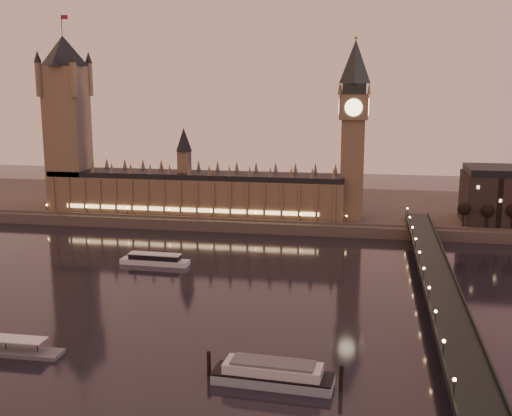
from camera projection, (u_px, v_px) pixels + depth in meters
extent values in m
plane|color=black|center=(211.00, 290.00, 267.79)|extent=(700.00, 700.00, 0.00)
cube|color=#423D35|center=(316.00, 208.00, 421.31)|extent=(560.00, 130.00, 6.00)
cube|color=brown|center=(195.00, 196.00, 388.07)|extent=(180.00, 26.00, 22.00)
cube|color=black|center=(194.00, 175.00, 385.58)|extent=(180.00, 22.00, 3.20)
cube|color=#FFCC7F|center=(189.00, 210.00, 376.23)|extent=(153.00, 0.25, 2.20)
cube|color=brown|center=(68.00, 139.00, 395.26)|extent=(22.00, 22.00, 88.00)
cone|color=black|center=(63.00, 51.00, 384.80)|extent=(31.68, 31.68, 18.00)
cylinder|color=black|center=(62.00, 25.00, 381.83)|extent=(0.44, 0.44, 12.00)
cube|color=maroon|center=(65.00, 17.00, 380.57)|extent=(4.00, 0.15, 2.50)
cube|color=brown|center=(352.00, 170.00, 368.41)|extent=(13.00, 13.00, 58.00)
cube|color=brown|center=(354.00, 107.00, 361.30)|extent=(16.00, 16.00, 14.00)
cylinder|color=#FFEAA5|center=(354.00, 107.00, 353.40)|extent=(9.60, 0.35, 9.60)
cylinder|color=#FFEAA5|center=(339.00, 107.00, 362.70)|extent=(0.35, 9.60, 9.60)
cube|color=black|center=(355.00, 89.00, 359.32)|extent=(13.00, 13.00, 6.00)
cone|color=black|center=(355.00, 61.00, 356.36)|extent=(17.68, 17.68, 24.00)
sphere|color=gold|center=(356.00, 37.00, 353.79)|extent=(2.00, 2.00, 2.00)
cube|color=black|center=(439.00, 283.00, 250.44)|extent=(13.00, 260.00, 2.00)
cube|color=black|center=(423.00, 279.00, 251.22)|extent=(0.60, 260.00, 1.00)
cube|color=black|center=(456.00, 281.00, 249.06)|extent=(0.60, 260.00, 1.00)
cylinder|color=black|center=(461.00, 220.00, 351.33)|extent=(0.70, 0.70, 9.34)
sphere|color=black|center=(461.00, 211.00, 350.37)|extent=(6.23, 6.23, 6.23)
cylinder|color=black|center=(487.00, 221.00, 348.94)|extent=(0.70, 0.70, 9.34)
sphere|color=black|center=(488.00, 212.00, 347.97)|extent=(6.23, 6.23, 6.23)
cube|color=silver|center=(155.00, 262.00, 304.20)|extent=(33.22, 8.26, 2.42)
cube|color=black|center=(155.00, 257.00, 303.73)|extent=(24.60, 6.68, 2.42)
cube|color=silver|center=(155.00, 254.00, 303.44)|extent=(25.27, 6.99, 0.44)
cube|color=#859DA9|center=(273.00, 379.00, 184.73)|extent=(35.36, 12.04, 2.83)
cube|color=black|center=(273.00, 374.00, 184.40)|extent=(35.36, 12.04, 0.54)
cube|color=silver|center=(273.00, 368.00, 184.07)|extent=(28.78, 10.53, 2.83)
cube|color=#595B5E|center=(273.00, 363.00, 183.71)|extent=(24.37, 9.16, 0.76)
cylinder|color=black|center=(209.00, 363.00, 189.83)|extent=(1.20, 1.20, 7.39)
cylinder|color=black|center=(341.00, 378.00, 180.67)|extent=(1.20, 1.20, 7.39)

